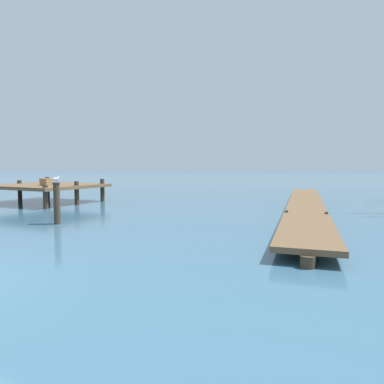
% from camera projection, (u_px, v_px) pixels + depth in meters
% --- Properties ---
extents(floating_dock, '(2.75, 22.52, 0.53)m').
position_uv_depth(floating_dock, '(306.00, 204.00, 18.75)').
color(floating_dock, brown).
rests_on(floating_dock, ground).
extents(pier_platform, '(6.86, 6.22, 1.65)m').
position_uv_depth(pier_platform, '(47.00, 186.00, 22.76)').
color(pier_platform, brown).
rests_on(pier_platform, ground).
extents(mooring_piling, '(0.30, 0.30, 1.74)m').
position_uv_depth(mooring_piling, '(57.00, 202.00, 14.38)').
color(mooring_piling, '#3D3023').
rests_on(mooring_piling, ground).
extents(perched_seagull, '(0.19, 0.38, 0.27)m').
position_uv_depth(perched_seagull, '(56.00, 179.00, 14.30)').
color(perched_seagull, gold).
rests_on(perched_seagull, mooring_piling).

